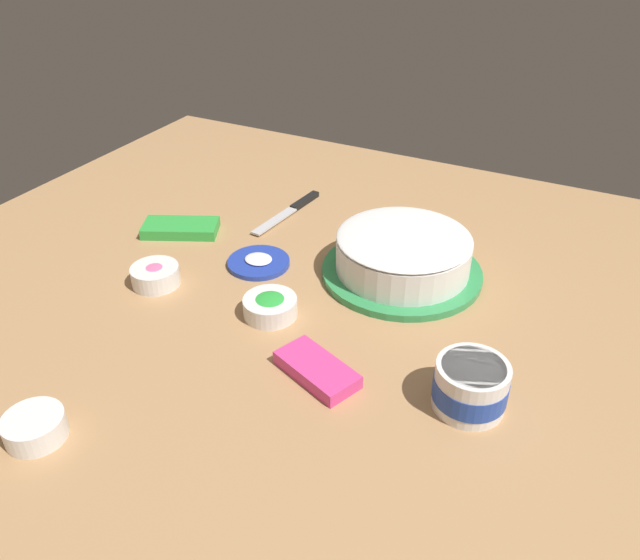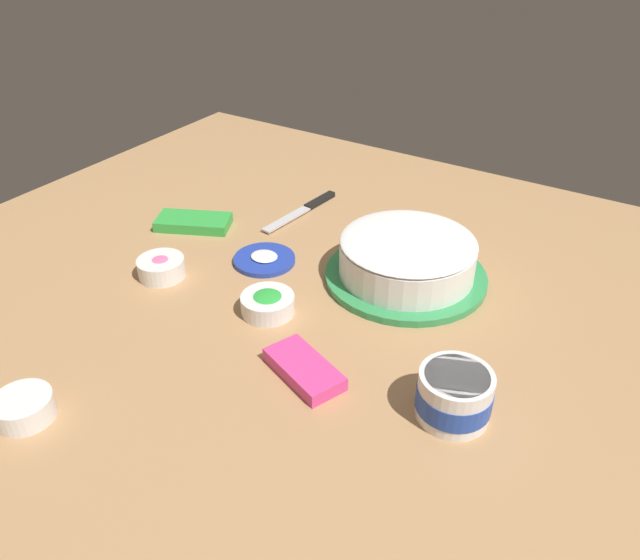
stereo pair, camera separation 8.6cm
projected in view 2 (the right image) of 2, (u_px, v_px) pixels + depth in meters
name	position (u px, v px, depth m)	size (l,w,h in m)	color
ground_plane	(271.00, 306.00, 1.11)	(1.54, 1.54, 0.00)	tan
frosted_cake	(407.00, 259.00, 1.16)	(0.30, 0.30, 0.09)	#339351
frosting_tub	(454.00, 394.00, 0.87)	(0.11, 0.11, 0.07)	white
frosting_tub_lid	(264.00, 259.00, 1.23)	(0.12, 0.12, 0.02)	#233DAD
spreading_knife	(307.00, 208.00, 1.42)	(0.04, 0.24, 0.01)	silver
sprinkle_bowl_yellow	(24.00, 407.00, 0.88)	(0.08, 0.08, 0.04)	white
sprinkle_bowl_green	(268.00, 303.00, 1.09)	(0.09, 0.09, 0.04)	white
sprinkle_bowl_pink	(161.00, 267.00, 1.19)	(0.09, 0.09, 0.04)	white
candy_box_lower	(304.00, 369.00, 0.96)	(0.13, 0.07, 0.02)	#E53D8E
candy_box_upper	(194.00, 222.00, 1.35)	(0.16, 0.07, 0.02)	green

